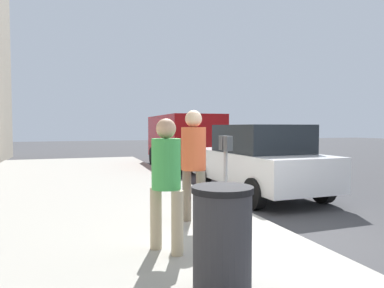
% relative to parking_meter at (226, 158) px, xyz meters
% --- Properties ---
extents(ground_plane, '(80.00, 80.00, 0.00)m').
position_rel_parking_meter_xyz_m(ground_plane, '(-1.15, -0.52, -1.17)').
color(ground_plane, '#38383A').
rests_on(ground_plane, ground).
extents(sidewalk_slab, '(28.00, 6.00, 0.15)m').
position_rel_parking_meter_xyz_m(sidewalk_slab, '(-1.15, 2.48, -1.09)').
color(sidewalk_slab, gray).
rests_on(sidewalk_slab, ground_plane).
extents(parking_meter, '(0.36, 0.12, 1.41)m').
position_rel_parking_meter_xyz_m(parking_meter, '(0.00, 0.00, 0.00)').
color(parking_meter, gray).
rests_on(parking_meter, sidewalk_slab).
extents(pedestrian_at_meter, '(0.54, 0.40, 1.84)m').
position_rel_parking_meter_xyz_m(pedestrian_at_meter, '(-0.34, 0.72, 0.08)').
color(pedestrian_at_meter, '#726656').
rests_on(pedestrian_at_meter, sidewalk_slab).
extents(pedestrian_bystander, '(0.46, 0.36, 1.67)m').
position_rel_parking_meter_xyz_m(pedestrian_bystander, '(-1.48, 1.48, -0.04)').
color(pedestrian_bystander, tan).
rests_on(pedestrian_bystander, sidewalk_slab).
extents(parked_sedan_near, '(4.43, 2.03, 1.77)m').
position_rel_parking_meter_xyz_m(parked_sedan_near, '(2.15, -1.87, -0.27)').
color(parked_sedan_near, silver).
rests_on(parked_sedan_near, ground_plane).
extents(parked_van_far, '(5.27, 2.27, 2.18)m').
position_rel_parking_meter_xyz_m(parked_van_far, '(8.43, -1.87, 0.09)').
color(parked_van_far, maroon).
rests_on(parked_van_far, ground_plane).
extents(trash_bin, '(0.59, 0.59, 1.01)m').
position_rel_parking_meter_xyz_m(trash_bin, '(-2.70, 1.26, -0.51)').
color(trash_bin, '#2D2D33').
rests_on(trash_bin, sidewalk_slab).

